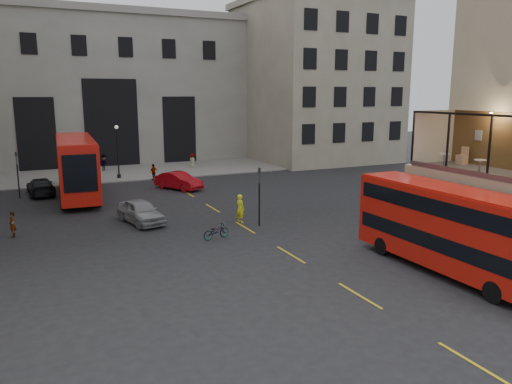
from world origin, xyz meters
name	(u,v)px	position (x,y,z in m)	size (l,w,h in m)	color
ground	(396,288)	(0.00, 0.00, 0.00)	(140.00, 140.00, 0.00)	black
host_frontage	(504,223)	(6.50, 0.00, 2.25)	(3.00, 11.00, 4.50)	tan
cafe_floor	(509,176)	(6.50, 0.00, 4.55)	(3.00, 10.00, 0.10)	slate
gateway	(103,85)	(-5.00, 47.99, 9.39)	(35.00, 10.60, 18.00)	#9B9790
building_right	(314,77)	(20.00, 39.97, 10.39)	(16.60, 18.60, 20.00)	#A59C85
pavement_far	(112,173)	(-6.00, 38.00, 0.06)	(40.00, 12.00, 0.12)	slate
traffic_light_near	(259,189)	(-1.00, 12.00, 2.42)	(0.16, 0.20, 3.80)	black
traffic_light_far	(17,169)	(-15.00, 28.00, 2.42)	(0.16, 0.20, 3.80)	black
street_lamp_b	(118,155)	(-6.00, 34.00, 2.39)	(0.36, 0.36, 5.33)	black
bus_near	(447,225)	(3.50, 0.69, 2.31)	(2.52, 10.34, 4.12)	red
bus_far	(76,164)	(-10.60, 26.50, 2.75)	(3.47, 12.39, 4.89)	red
car_a	(141,212)	(-7.75, 15.99, 0.78)	(1.84, 4.56, 1.55)	gray
car_b	(179,181)	(-2.14, 26.30, 0.77)	(1.62, 4.66, 1.53)	maroon
car_c	(41,187)	(-13.35, 28.77, 0.71)	(1.99, 4.90, 1.42)	black
bicycle	(216,231)	(-4.53, 10.52, 0.45)	(0.59, 1.70, 0.89)	gray
cyclist	(240,208)	(-1.73, 13.39, 0.95)	(0.69, 0.45, 1.89)	#F8FF1A
pedestrian_b	(104,163)	(-6.61, 39.50, 0.93)	(1.21, 0.69, 1.87)	gray
pedestrian_c	(154,172)	(-3.01, 31.94, 0.81)	(0.94, 0.39, 1.61)	gray
pedestrian_d	(192,161)	(2.88, 37.87, 0.84)	(0.82, 0.53, 1.68)	gray
pedestrian_e	(12,225)	(-15.38, 15.99, 0.76)	(0.55, 0.36, 1.52)	gray
cafe_table_mid	(480,165)	(5.40, 0.78, 5.07)	(0.57, 0.57, 0.71)	silver
cafe_table_far	(444,158)	(6.02, 3.65, 5.04)	(0.53, 0.53, 0.67)	white
cafe_chair_d	(462,159)	(7.41, 3.71, 4.89)	(0.50, 0.50, 0.95)	tan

